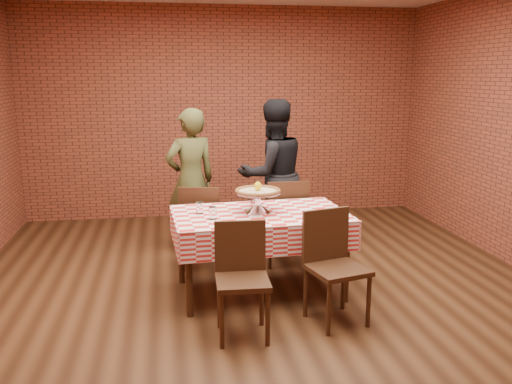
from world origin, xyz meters
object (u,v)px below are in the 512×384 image
at_px(pizza, 258,192).
at_px(diner_black, 273,175).
at_px(chair_near_right, 337,269).
at_px(chair_far_right, 283,220).
at_px(diner_olive, 191,180).
at_px(condiment_caddy, 254,197).
at_px(pizza_stand, 258,202).
at_px(water_glass_left, 213,213).
at_px(table, 260,253).
at_px(chair_near_left, 242,283).
at_px(chair_far_left, 202,226).
at_px(water_glass_right, 200,208).

xyz_separation_m(pizza, diner_black, (0.39, 1.28, -0.09)).
distance_m(chair_near_right, chair_far_right, 1.49).
relative_size(pizza, diner_olive, 0.25).
distance_m(condiment_caddy, chair_far_right, 0.69).
relative_size(pizza, chair_near_right, 0.45).
height_order(pizza_stand, pizza, pizza).
xyz_separation_m(water_glass_left, diner_black, (0.81, 1.45, 0.05)).
bearing_deg(pizza_stand, chair_near_right, -54.98).
relative_size(pizza_stand, chair_near_right, 0.46).
bearing_deg(pizza_stand, table, -60.18).
distance_m(pizza, diner_olive, 1.45).
xyz_separation_m(pizza, chair_near_left, (-0.27, -0.87, -0.51)).
distance_m(chair_near_left, chair_near_right, 0.80).
bearing_deg(diner_black, diner_olive, -18.55).
distance_m(table, pizza_stand, 0.48).
relative_size(table, pizza_stand, 3.69).
relative_size(diner_olive, diner_black, 0.95).
bearing_deg(pizza, chair_far_left, 121.80).
bearing_deg(chair_near_right, diner_black, 79.24).
height_order(condiment_caddy, chair_far_left, condiment_caddy).
height_order(water_glass_right, chair_near_right, chair_near_right).
bearing_deg(chair_near_right, chair_far_right, 80.03).
xyz_separation_m(condiment_caddy, chair_near_left, (-0.28, -1.17, -0.39)).
distance_m(water_glass_left, water_glass_right, 0.22).
distance_m(chair_far_right, diner_olive, 1.17).
bearing_deg(condiment_caddy, pizza_stand, -102.25).
height_order(pizza_stand, diner_olive, diner_olive).
relative_size(chair_near_right, diner_olive, 0.56).
relative_size(pizza_stand, diner_black, 0.24).
relative_size(chair_far_left, chair_far_right, 0.97).
relative_size(chair_near_left, chair_far_left, 0.99).
height_order(condiment_caddy, chair_near_right, chair_near_right).
height_order(table, pizza, pizza).
relative_size(pizza, chair_far_right, 0.45).
xyz_separation_m(table, diner_olive, (-0.56, 1.37, 0.44)).
height_order(chair_near_right, chair_far_right, chair_far_right).
xyz_separation_m(pizza_stand, condiment_caddy, (0.02, 0.30, -0.02)).
xyz_separation_m(water_glass_right, diner_black, (0.91, 1.25, 0.05)).
xyz_separation_m(table, pizza_stand, (-0.02, 0.03, 0.48)).
distance_m(pizza, diner_black, 1.34).
bearing_deg(water_glass_left, chair_near_right, -31.23).
bearing_deg(diner_olive, water_glass_left, 75.28).
bearing_deg(chair_far_left, condiment_caddy, 148.98).
distance_m(pizza_stand, diner_black, 1.34).
bearing_deg(table, pizza_stand, 119.82).
distance_m(water_glass_left, chair_near_right, 1.16).
xyz_separation_m(pizza_stand, water_glass_right, (-0.52, 0.03, -0.04)).
distance_m(pizza, condiment_caddy, 0.33).
relative_size(table, diner_olive, 0.95).
xyz_separation_m(water_glass_right, chair_near_right, (1.05, -0.77, -0.36)).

